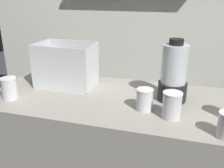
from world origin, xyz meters
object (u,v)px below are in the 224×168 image
object	(u,v)px
juice_cup_orange_far_left	(9,90)
juice_cup_mango_middle	(172,107)
carrot_display_bin	(68,73)
juice_cup_carrot_left	(145,100)
blender_pitcher	(174,75)

from	to	relation	value
juice_cup_orange_far_left	juice_cup_mango_middle	bearing A→B (deg)	1.48
juice_cup_mango_middle	carrot_display_bin	bearing A→B (deg)	158.59
carrot_display_bin	juice_cup_mango_middle	distance (m)	0.69
juice_cup_carrot_left	juice_cup_mango_middle	world-z (taller)	juice_cup_mango_middle
blender_pitcher	juice_cup_carrot_left	size ratio (longest dim) A/B	3.02
juice_cup_orange_far_left	juice_cup_carrot_left	bearing A→B (deg)	5.52
blender_pitcher	juice_cup_mango_middle	distance (m)	0.23
blender_pitcher	juice_cup_orange_far_left	xyz separation A→B (m)	(-0.85, -0.23, -0.09)
carrot_display_bin	juice_cup_orange_far_left	bearing A→B (deg)	-128.06
juice_cup_orange_far_left	blender_pitcher	bearing A→B (deg)	15.24
blender_pitcher	carrot_display_bin	bearing A→B (deg)	176.00
juice_cup_carrot_left	blender_pitcher	bearing A→B (deg)	53.00
blender_pitcher	juice_cup_carrot_left	bearing A→B (deg)	-127.00
juice_cup_orange_far_left	juice_cup_mango_middle	xyz separation A→B (m)	(0.86, 0.02, 0.00)
juice_cup_orange_far_left	juice_cup_mango_middle	distance (m)	0.86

